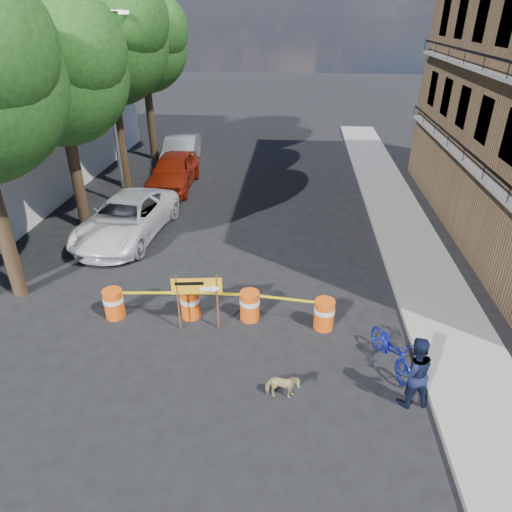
% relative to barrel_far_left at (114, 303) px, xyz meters
% --- Properties ---
extents(ground, '(120.00, 120.00, 0.00)m').
position_rel_barrel_far_left_xyz_m(ground, '(3.37, -1.07, -0.47)').
color(ground, black).
rests_on(ground, ground).
extents(sidewalk_east, '(2.40, 40.00, 0.15)m').
position_rel_barrel_far_left_xyz_m(sidewalk_east, '(9.57, 4.93, -0.40)').
color(sidewalk_east, gray).
rests_on(sidewalk_east, ground).
extents(tree_mid_a, '(5.25, 5.00, 8.68)m').
position_rel_barrel_far_left_xyz_m(tree_mid_a, '(-3.37, 5.93, 5.53)').
color(tree_mid_a, '#332316').
rests_on(tree_mid_a, ground).
extents(tree_mid_b, '(5.67, 5.40, 9.62)m').
position_rel_barrel_far_left_xyz_m(tree_mid_b, '(-3.37, 10.93, 6.24)').
color(tree_mid_b, '#332316').
rests_on(tree_mid_b, ground).
extents(tree_far, '(5.04, 4.80, 8.84)m').
position_rel_barrel_far_left_xyz_m(tree_far, '(-3.37, 15.93, 5.74)').
color(tree_far, '#332316').
rests_on(tree_far, ground).
extents(streetlamp, '(1.25, 0.18, 8.00)m').
position_rel_barrel_far_left_xyz_m(streetlamp, '(-2.57, 8.43, 3.90)').
color(streetlamp, gray).
rests_on(streetlamp, ground).
extents(barrel_far_left, '(0.58, 0.58, 0.90)m').
position_rel_barrel_far_left_xyz_m(barrel_far_left, '(0.00, 0.00, 0.00)').
color(barrel_far_left, '#DE570D').
rests_on(barrel_far_left, ground).
extents(barrel_mid_left, '(0.58, 0.58, 0.90)m').
position_rel_barrel_far_left_xyz_m(barrel_mid_left, '(2.21, 0.21, 0.00)').
color(barrel_mid_left, '#DE570D').
rests_on(barrel_mid_left, ground).
extents(barrel_mid_right, '(0.58, 0.58, 0.90)m').
position_rel_barrel_far_left_xyz_m(barrel_mid_right, '(3.93, 0.25, 0.00)').
color(barrel_mid_right, '#DE570D').
rests_on(barrel_mid_right, ground).
extents(barrel_far_right, '(0.58, 0.58, 0.90)m').
position_rel_barrel_far_left_xyz_m(barrel_far_right, '(6.05, 0.01, 0.00)').
color(barrel_far_right, '#DE570D').
rests_on(barrel_far_right, ground).
extents(detour_sign, '(1.36, 0.29, 1.75)m').
position_rel_barrel_far_left_xyz_m(detour_sign, '(2.74, -0.34, 0.81)').
color(detour_sign, '#592D19').
rests_on(detour_sign, ground).
extents(pedestrian, '(0.98, 0.83, 1.80)m').
position_rel_barrel_far_left_xyz_m(pedestrian, '(7.87, -2.64, 0.43)').
color(pedestrian, black).
rests_on(pedestrian, ground).
extents(bicycle, '(0.98, 1.20, 1.96)m').
position_rel_barrel_far_left_xyz_m(bicycle, '(7.64, -1.40, 0.51)').
color(bicycle, '#1521B1').
rests_on(bicycle, ground).
extents(dog, '(0.80, 0.38, 0.67)m').
position_rel_barrel_far_left_xyz_m(dog, '(4.99, -2.75, -0.14)').
color(dog, tan).
rests_on(dog, ground).
extents(suv_white, '(3.16, 5.86, 1.56)m').
position_rel_barrel_far_left_xyz_m(suv_white, '(-1.40, 5.24, 0.31)').
color(suv_white, white).
rests_on(suv_white, ground).
extents(sedan_red, '(2.11, 5.03, 1.70)m').
position_rel_barrel_far_left_xyz_m(sedan_red, '(-0.98, 10.99, 0.38)').
color(sedan_red, '#9A210C').
rests_on(sedan_red, ground).
extents(sedan_silver, '(2.17, 5.12, 1.64)m').
position_rel_barrel_far_left_xyz_m(sedan_silver, '(-1.43, 14.62, 0.35)').
color(sedan_silver, '#A2A4A9').
rests_on(sedan_silver, ground).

